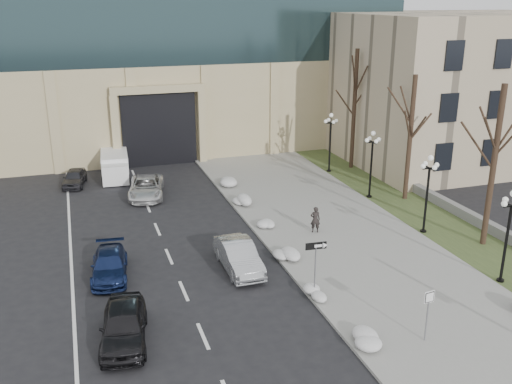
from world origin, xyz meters
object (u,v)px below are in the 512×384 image
car_d (146,187)px  lamppost_c (372,155)px  car_c (109,265)px  car_e (75,178)px  one_way_sign (319,252)px  lamppost_d (330,135)px  car_a (124,325)px  car_b (239,256)px  lamppost_b (428,184)px  lamppost_a (509,224)px  box_truck (115,165)px  pedestrian (315,220)px  keep_sign (428,305)px

car_d → lamppost_c: lamppost_c is taller
car_c → car_e: 15.74m
car_d → car_e: 6.24m
car_e → one_way_sign: bearing=-53.1°
lamppost_d → car_d: bearing=-175.0°
car_a → car_b: (6.21, 4.77, -0.02)m
car_b → lamppost_b: 11.95m
car_a → lamppost_a: size_ratio=0.93×
box_truck → car_b: bearing=-72.3°
car_d → car_e: bearing=149.6°
lamppost_a → lamppost_b: (0.00, 6.50, 0.00)m
pedestrian → box_truck: 18.40m
car_a → car_b: car_a is taller
car_e → lamppost_c: size_ratio=0.75×
pedestrian → car_b: bearing=44.5°
car_a → lamppost_c: lamppost_c is taller
car_d → lamppost_d: bearing=15.8°
lamppost_a → box_truck: bearing=124.2°
car_a → box_truck: box_truck is taller
box_truck → lamppost_b: 23.79m
car_c → pedestrian: pedestrian is taller
lamppost_a → one_way_sign: bearing=170.7°
keep_sign → lamppost_d: bearing=66.9°
car_e → box_truck: box_truck is taller
car_d → lamppost_a: size_ratio=1.04×
lamppost_c → lamppost_d: bearing=90.0°
keep_sign → lamppost_c: bearing=61.1°
lamppost_a → lamppost_c: size_ratio=1.00×
pedestrian → lamppost_d: 12.85m
car_c → lamppost_b: 18.14m
car_a → keep_sign: size_ratio=1.91×
box_truck → pedestrian: bearing=-52.8°
lamppost_a → lamppost_c: 13.00m
car_b → lamppost_b: bearing=4.9°
box_truck → lamppost_b: size_ratio=1.22×
box_truck → one_way_sign: size_ratio=2.09×
car_d → lamppost_a: (14.56, -18.23, 2.39)m
car_c → pedestrian: (11.86, 1.75, 0.30)m
lamppost_a → lamppost_b: 6.50m
car_e → one_way_sign: size_ratio=1.28×
car_a → lamppost_b: size_ratio=0.93×
lamppost_a → car_a: bearing=178.0°
car_a → car_d: 17.92m
car_e → lamppost_b: (19.25, -15.84, 2.47)m
pedestrian → car_e: bearing=-30.6°
one_way_sign → lamppost_a: size_ratio=0.58×
lamppost_a → car_d: bearing=128.6°
lamppost_c → car_c: bearing=-160.5°
car_d → lamppost_d: lamppost_d is taller
car_e → keep_sign: (12.80, -25.58, 1.10)m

